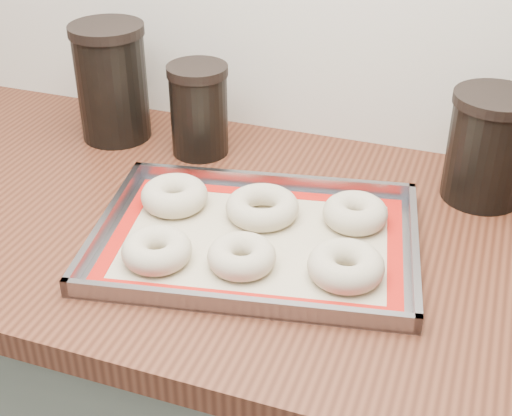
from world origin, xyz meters
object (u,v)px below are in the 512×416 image
at_px(baking_tray, 256,239).
at_px(canister_right, 488,147).
at_px(bagel_back_mid, 262,207).
at_px(bagel_front_mid, 242,256).
at_px(bagel_front_left, 157,250).
at_px(bagel_back_right, 355,213).
at_px(canister_mid, 199,110).
at_px(canister_left, 112,82).
at_px(bagel_back_left, 174,196).
at_px(bagel_front_right, 346,266).

distance_m(baking_tray, canister_right, 0.39).
bearing_deg(bagel_back_mid, bagel_front_mid, -83.24).
distance_m(baking_tray, bagel_front_left, 0.15).
relative_size(baking_tray, bagel_back_mid, 4.60).
bearing_deg(bagel_back_right, canister_right, 42.26).
relative_size(bagel_front_mid, canister_mid, 0.58).
xyz_separation_m(bagel_front_left, canister_left, (-0.25, 0.34, 0.08)).
relative_size(bagel_back_left, canister_left, 0.49).
xyz_separation_m(bagel_back_left, canister_right, (0.45, 0.20, 0.06)).
bearing_deg(canister_right, canister_mid, -179.22).
height_order(bagel_back_mid, bagel_back_right, bagel_back_right).
relative_size(bagel_front_right, canister_left, 0.49).
distance_m(baking_tray, canister_left, 0.45).
height_order(baking_tray, bagel_back_mid, bagel_back_mid).
relative_size(bagel_back_left, canister_right, 0.59).
bearing_deg(bagel_back_right, canister_mid, 154.88).
distance_m(bagel_front_right, canister_left, 0.59).
bearing_deg(canister_right, canister_left, 179.89).
relative_size(bagel_back_mid, canister_left, 0.53).
xyz_separation_m(bagel_back_left, canister_left, (-0.21, 0.20, 0.08)).
bearing_deg(canister_mid, canister_left, 177.39).
relative_size(bagel_front_left, canister_mid, 0.60).
bearing_deg(bagel_front_mid, bagel_back_mid, 96.76).
bearing_deg(bagel_front_left, baking_tray, 40.00).
bearing_deg(bagel_back_mid, bagel_back_right, 12.01).
bearing_deg(bagel_back_left, baking_tray, -17.05).
bearing_deg(canister_left, canister_mid, -2.61).
relative_size(bagel_front_left, canister_right, 0.55).
bearing_deg(bagel_front_right, canister_left, 150.19).
xyz_separation_m(bagel_front_left, canister_mid, (-0.08, 0.33, 0.06)).
xyz_separation_m(canister_left, canister_mid, (0.17, -0.01, -0.02)).
relative_size(bagel_front_right, bagel_back_left, 1.00).
bearing_deg(bagel_back_left, bagel_front_left, -74.38).
distance_m(baking_tray, bagel_back_left, 0.16).
relative_size(baking_tray, bagel_front_left, 5.25).
relative_size(baking_tray, bagel_front_right, 4.93).
bearing_deg(bagel_back_mid, bagel_front_right, -34.26).
relative_size(baking_tray, bagel_back_right, 5.27).
distance_m(canister_mid, canister_right, 0.49).
distance_m(baking_tray, bagel_back_right, 0.16).
bearing_deg(bagel_back_mid, canister_right, 30.91).
xyz_separation_m(bagel_front_right, canister_right, (0.15, 0.29, 0.07)).
height_order(bagel_front_mid, bagel_back_mid, same).
bearing_deg(baking_tray, bagel_back_right, 36.47).
bearing_deg(canister_right, bagel_front_mid, -132.92).
height_order(baking_tray, canister_mid, canister_mid).
height_order(baking_tray, bagel_front_right, bagel_front_right).
xyz_separation_m(bagel_back_right, canister_right, (0.17, 0.15, 0.07)).
bearing_deg(bagel_front_left, canister_right, 39.95).
distance_m(bagel_back_mid, canister_left, 0.41).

